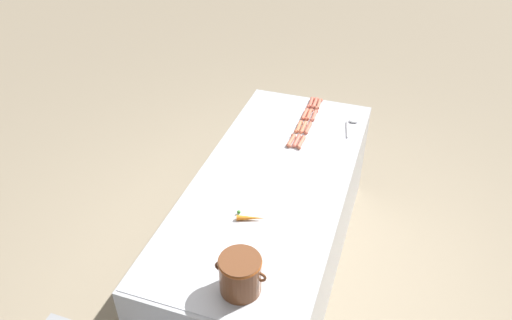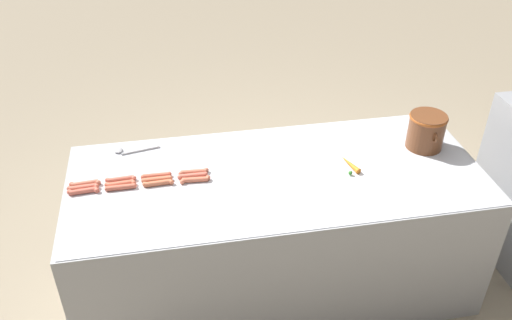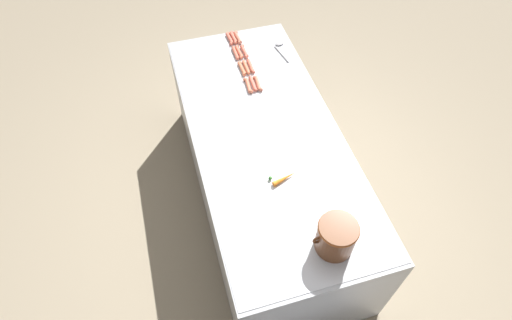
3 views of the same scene
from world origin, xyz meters
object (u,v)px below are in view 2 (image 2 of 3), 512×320
Objects in this scene: hot_dog_6 at (157,179)px; hot_dog_10 at (158,183)px; hot_dog_0 at (85,183)px; hot_dog_11 at (195,180)px; hot_dog_4 at (83,187)px; hot_dog_8 at (83,191)px; hot_dog_9 at (121,187)px; serving_spoon at (126,150)px; hot_dog_5 at (120,184)px; hot_dog_2 at (156,175)px; carrot at (350,164)px; hot_dog_7 at (193,176)px; bean_pot at (426,130)px; hot_dog_3 at (194,172)px; hot_dog_1 at (121,179)px.

hot_dog_10 is (0.04, 0.01, 0.00)m from hot_dog_6.
hot_dog_0 is 0.58m from hot_dog_11.
hot_dog_4 is 1.00× the size of hot_dog_8.
hot_dog_4 is at bearing -12.73° from hot_dog_0.
hot_dog_9 is 0.36m from serving_spoon.
hot_dog_5 is 1.00× the size of hot_dog_6.
hot_dog_2 is 0.04m from hot_dog_6.
serving_spoon is at bearing -154.33° from hot_dog_10.
hot_dog_2 is at bearing -94.92° from carrot.
hot_dog_7 is at bearing 47.57° from serving_spoon.
hot_dog_2 is 1.54m from bean_pot.
hot_dog_4 is at bearing -89.71° from hot_dog_6.
hot_dog_10 is 0.92× the size of carrot.
hot_dog_2 is 1.00× the size of hot_dog_3.
hot_dog_10 is at bearing 25.67° from serving_spoon.
hot_dog_4 is at bearing -94.97° from hot_dog_10.
hot_dog_1 is 1.00× the size of hot_dog_4.
hot_dog_0 and hot_dog_6 have the same top height.
hot_dog_0 is 0.37m from hot_dog_6.
hot_dog_8 is at bearing -79.29° from hot_dog_2.
bean_pot is (-0.03, 1.73, 0.10)m from hot_dog_1.
carrot is (0.02, 0.85, 0.00)m from hot_dog_11.
hot_dog_1 is 0.92× the size of carrot.
hot_dog_1 is 0.40m from hot_dog_11.
hot_dog_0 and hot_dog_8 have the same top height.
hot_dog_0 and hot_dog_4 have the same top height.
hot_dog_7 is 0.62× the size of bean_pot.
hot_dog_9 and hot_dog_11 have the same top height.
hot_dog_2 is (-0.00, 0.37, 0.00)m from hot_dog_0.
hot_dog_4 is (0.04, -0.38, 0.00)m from hot_dog_2.
hot_dog_8 is at bearing -90.48° from hot_dog_9.
hot_dog_6 is 0.61× the size of serving_spoon.
hot_dog_5 is 0.38m from hot_dog_7.
hot_dog_4 is at bearing -86.52° from hot_dog_3.
hot_dog_1 is at bearing -90.14° from hot_dog_2.
bean_pot is 1.50× the size of carrot.
hot_dog_3 is 1.00× the size of hot_dog_10.
hot_dog_0 reaches higher than serving_spoon.
serving_spoon is (-0.33, 0.21, -0.01)m from hot_dog_4.
hot_dog_3 is at bearing -88.58° from bean_pot.
hot_dog_2 is 0.20m from hot_dog_9.
bean_pot is at bearing 91.00° from hot_dog_1.
hot_dog_11 is at bearing 89.54° from hot_dog_8.
carrot is (0.38, 1.22, 0.01)m from serving_spoon.
hot_dog_10 is 1.05m from carrot.
hot_dog_7 is (0.03, 0.56, 0.00)m from hot_dog_0.
hot_dog_5 is (0.04, -0.19, 0.00)m from hot_dog_2.
hot_dog_9 and hot_dog_10 have the same top height.
hot_dog_5 is 0.20m from hot_dog_10.
hot_dog_1 is at bearing 101.29° from hot_dog_4.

